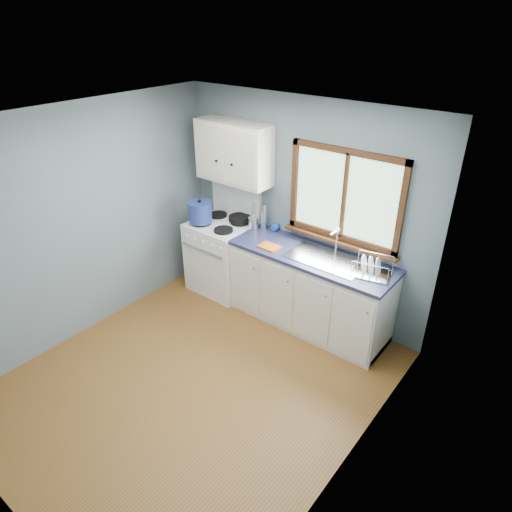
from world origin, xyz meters
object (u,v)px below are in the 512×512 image
Objects in this scene: gas_range at (222,254)px; thermos at (264,217)px; skillet at (240,218)px; sink at (326,264)px; utensil_crock at (253,223)px; base_cabinets at (309,294)px; stockpot at (200,212)px; dish_rack at (371,270)px.

thermos is at bearing 22.15° from gas_range.
thermos reaches higher than skillet.
sink is 1.02m from thermos.
thermos is at bearing 39.41° from utensil_crock.
stockpot reaches higher than base_cabinets.
gas_range is 0.80m from thermos.
skillet is 0.49m from stockpot.
dish_rack is (0.69, 0.01, 0.56)m from base_cabinets.
base_cabinets is 1.28m from skillet.
utensil_crock is at bearing 17.06° from gas_range.
stockpot is (-0.19, -0.17, 0.60)m from gas_range.
base_cabinets is at bearing 179.87° from sink.
utensil_crock is (0.60, 0.29, -0.09)m from stockpot.
dish_rack reaches higher than skillet.
sink reaches higher than skillet.
utensil_crock is at bearing -0.34° from skillet.
gas_range is 3.21× the size of dish_rack.
gas_range is at bearing 41.64° from stockpot.
dish_rack is (1.83, -0.13, -0.02)m from skillet.
stockpot is (-0.36, -0.32, 0.10)m from skillet.
skillet is at bearing -171.80° from thermos.
stockpot is 1.11× the size of thermos.
dish_rack is (1.59, -0.10, -0.03)m from utensil_crock.
thermos is 0.77× the size of dish_rack.
thermos reaches higher than dish_rack.
skillet is 1.00× the size of dish_rack.
gas_range is at bearing -179.29° from sink.
thermos is (-0.80, 0.19, 0.67)m from base_cabinets.
dish_rack is at bearing 0.55° from base_cabinets.
gas_range reaches higher than dish_rack.
utensil_crock reaches higher than thermos.
skillet is at bearing 42.29° from stockpot.
sink is at bearing 168.39° from dish_rack.
thermos is 1.50m from dish_rack.
gas_range is 1.53m from sink.
utensil_crock is 0.15m from thermos.
gas_range reaches higher than sink.
sink is at bearing 0.71° from gas_range.
stockpot is 0.79m from thermos.
stockpot reaches higher than skillet.
thermos is at bearing 166.76° from base_cabinets.
stockpot is at bearing -138.36° from gas_range.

